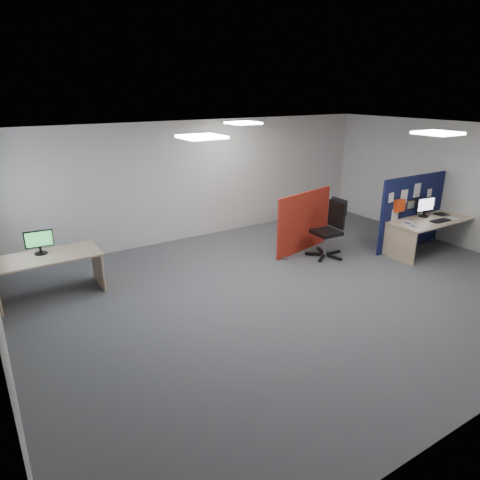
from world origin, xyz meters
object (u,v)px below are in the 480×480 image
monitor_main (425,206)px  red_divider (304,222)px  main_desk (427,226)px  second_desk (48,265)px  office_chair (331,225)px  monitor_second (39,241)px  navy_divider (411,212)px

monitor_main → red_divider: (-2.27, 1.29, -0.33)m
red_divider → main_desk: bearing=-46.2°
main_desk → second_desk: (-7.26, 2.06, -0.01)m
monitor_main → red_divider: size_ratio=0.29×
second_desk → office_chair: size_ratio=1.38×
second_desk → monitor_second: bearing=124.2°
main_desk → monitor_second: monitor_second is taller
main_desk → red_divider: 2.64m
navy_divider → monitor_second: size_ratio=4.33×
main_desk → red_divider: bearing=146.7°
second_desk → monitor_second: 0.42m
monitor_main → office_chair: bearing=166.3°
navy_divider → monitor_second: 7.44m
second_desk → navy_divider: bearing=-13.5°
monitor_main → office_chair: size_ratio=0.41×
navy_divider → red_divider: size_ratio=1.15×
red_divider → monitor_second: bearing=159.1°
red_divider → monitor_second: size_ratio=3.75×
office_chair → second_desk: bearing=170.9°
monitor_second → main_desk: bearing=-11.4°
main_desk → red_divider: size_ratio=1.15×
main_desk → office_chair: (-1.94, 0.90, 0.11)m
main_desk → monitor_main: size_ratio=4.02×
navy_divider → red_divider: navy_divider is taller
red_divider → second_desk: (-5.05, 0.61, -0.08)m
red_divider → monitor_second: 5.18m
office_chair → navy_divider: bearing=-13.4°
navy_divider → main_desk: bearing=-71.4°
navy_divider → second_desk: bearing=166.5°
red_divider → monitor_main: bearing=-42.5°
navy_divider → office_chair: (-1.82, 0.54, -0.13)m
main_desk → red_divider: red_divider is taller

